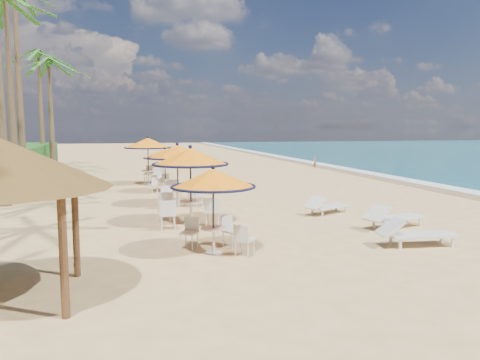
% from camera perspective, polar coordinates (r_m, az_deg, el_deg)
% --- Properties ---
extents(ground, '(160.00, 160.00, 0.00)m').
position_cam_1_polar(ground, '(13.82, 16.08, -6.74)').
color(ground, tan).
rests_on(ground, ground).
extents(foam_strip, '(1.20, 140.00, 0.04)m').
position_cam_1_polar(foam_strip, '(27.15, 22.29, -0.56)').
color(foam_strip, white).
rests_on(foam_strip, ground).
extents(wetsand_band, '(1.40, 140.00, 0.02)m').
position_cam_1_polar(wetsand_band, '(26.62, 20.74, -0.62)').
color(wetsand_band, olive).
rests_on(wetsand_band, ground).
extents(station_0, '(2.10, 2.10, 2.19)m').
position_cam_1_polar(station_0, '(11.44, -3.13, -1.07)').
color(station_0, black).
rests_on(station_0, ground).
extents(station_1, '(2.44, 2.44, 2.54)m').
position_cam_1_polar(station_1, '(14.86, -6.24, 1.66)').
color(station_1, black).
rests_on(station_1, ground).
extents(station_2, '(2.40, 2.40, 2.50)m').
position_cam_1_polar(station_2, '(18.57, -7.62, 2.50)').
color(station_2, black).
rests_on(station_2, ground).
extents(station_3, '(2.07, 2.14, 2.16)m').
position_cam_1_polar(station_3, '(22.57, -9.28, 2.53)').
color(station_3, black).
rests_on(station_3, ground).
extents(station_4, '(2.52, 2.52, 2.63)m').
position_cam_1_polar(station_4, '(25.66, -11.01, 3.74)').
color(station_4, black).
rests_on(station_4, ground).
extents(lounger_near, '(2.11, 0.87, 0.73)m').
position_cam_1_polar(lounger_near, '(13.09, 20.44, -6.09)').
color(lounger_near, silver).
rests_on(lounger_near, ground).
extents(lounger_mid, '(2.20, 1.21, 0.75)m').
position_cam_1_polar(lounger_mid, '(15.17, 18.10, -4.28)').
color(lounger_mid, silver).
rests_on(lounger_mid, ground).
extents(lounger_far, '(1.90, 1.27, 0.66)m').
position_cam_1_polar(lounger_far, '(17.00, 10.43, -3.08)').
color(lounger_far, silver).
rests_on(lounger_far, ground).
extents(palapa, '(3.84, 3.84, 2.93)m').
position_cam_1_polar(palapa, '(9.16, -27.25, 1.72)').
color(palapa, brown).
rests_on(palapa, ground).
extents(palm_4, '(5.00, 5.00, 10.21)m').
position_cam_1_polar(palm_4, '(27.45, -26.67, 18.96)').
color(palm_4, brown).
rests_on(palm_4, ground).
extents(palm_6, '(5.00, 5.00, 7.78)m').
position_cam_1_polar(palm_6, '(35.61, -22.26, 12.39)').
color(palm_6, brown).
rests_on(palm_6, ground).
extents(palm_7, '(5.00, 5.00, 8.88)m').
position_cam_1_polar(palm_7, '(39.95, -23.35, 13.17)').
color(palm_7, brown).
rests_on(palm_7, ground).
extents(person, '(0.27, 0.36, 0.89)m').
position_cam_1_polar(person, '(36.00, 9.11, 2.18)').
color(person, '#946E4B').
rests_on(person, ground).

